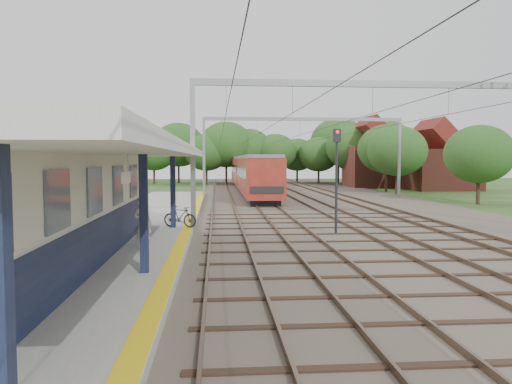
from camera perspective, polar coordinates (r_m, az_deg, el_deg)
name	(u,v)px	position (r m, az deg, el deg)	size (l,w,h in m)	color
ground	(463,371)	(9.17, 22.55, -18.40)	(160.00, 160.00, 0.00)	#2D4C1E
ballast_bed	(321,203)	(38.52, 7.39, -1.28)	(18.00, 90.00, 0.10)	#473D33
platform	(134,235)	(22.07, -13.80, -4.79)	(5.00, 52.00, 0.35)	gray
yellow_stripe	(187,230)	(21.79, -7.95, -4.34)	(0.45, 52.00, 0.01)	yellow
station_building	(43,208)	(15.41, -23.20, -1.64)	(3.41, 18.00, 3.40)	beige
canopy	(71,151)	(14.07, -20.38, 4.46)	(6.40, 20.00, 3.44)	#111937
rail_tracks	(288,202)	(38.07, 3.71, -1.12)	(11.80, 88.00, 0.15)	brown
catenary_system	(327,128)	(33.69, 8.11, 7.30)	(17.22, 88.00, 7.00)	gray
tree_band	(276,148)	(65.14, 2.34, 5.09)	(31.72, 30.88, 8.82)	#382619
house_near	(442,163)	(59.07, 20.48, 3.11)	(7.00, 6.12, 7.89)	brown
house_far	(380,161)	(62.79, 14.01, 3.49)	(8.00, 6.12, 8.66)	brown
person	(143,223)	(17.70, -12.80, -3.50)	(0.62, 0.41, 1.71)	silver
bicycle	(180,217)	(22.75, -8.69, -2.80)	(0.45, 1.61, 0.97)	black
train	(250,173)	(51.42, -0.69, 2.24)	(2.77, 34.55, 3.66)	black
signal_post	(337,166)	(22.32, 9.20, 2.90)	(0.33, 0.28, 4.76)	black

